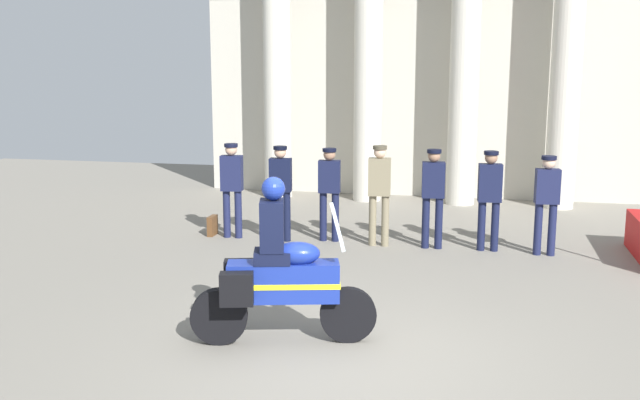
% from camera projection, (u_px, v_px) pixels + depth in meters
% --- Properties ---
extents(ground_plane, '(28.00, 28.00, 0.00)m').
position_uv_depth(ground_plane, '(337.00, 361.00, 7.72)').
color(ground_plane, gray).
extents(colonnade_backdrop, '(10.14, 1.49, 6.40)m').
position_uv_depth(colonnade_backdrop, '(418.00, 46.00, 16.46)').
color(colonnade_backdrop, beige).
rests_on(colonnade_backdrop, ground_plane).
extents(officer_in_row_0, '(0.40, 0.26, 1.71)m').
position_uv_depth(officer_in_row_0, '(232.00, 183.00, 13.01)').
color(officer_in_row_0, '#191E42').
rests_on(officer_in_row_0, ground_plane).
extents(officer_in_row_1, '(0.40, 0.26, 1.69)m').
position_uv_depth(officer_in_row_1, '(281.00, 185.00, 12.77)').
color(officer_in_row_1, black).
rests_on(officer_in_row_1, ground_plane).
extents(officer_in_row_2, '(0.40, 0.26, 1.65)m').
position_uv_depth(officer_in_row_2, '(329.00, 187.00, 12.77)').
color(officer_in_row_2, '#141938').
rests_on(officer_in_row_2, ground_plane).
extents(officer_in_row_3, '(0.40, 0.26, 1.74)m').
position_uv_depth(officer_in_row_3, '(379.00, 187.00, 12.42)').
color(officer_in_row_3, '#7A7056').
rests_on(officer_in_row_3, ground_plane).
extents(officer_in_row_4, '(0.40, 0.26, 1.70)m').
position_uv_depth(officer_in_row_4, '(433.00, 190.00, 12.25)').
color(officer_in_row_4, '#141938').
rests_on(officer_in_row_4, ground_plane).
extents(officer_in_row_5, '(0.40, 0.26, 1.69)m').
position_uv_depth(officer_in_row_5, '(490.00, 193.00, 12.09)').
color(officer_in_row_5, '#141938').
rests_on(officer_in_row_5, ground_plane).
extents(officer_in_row_6, '(0.40, 0.26, 1.64)m').
position_uv_depth(officer_in_row_6, '(547.00, 197.00, 11.81)').
color(officer_in_row_6, '#191E42').
rests_on(officer_in_row_6, ground_plane).
extents(motorcycle_with_rider, '(2.05, 0.87, 1.90)m').
position_uv_depth(motorcycle_with_rider, '(277.00, 275.00, 8.08)').
color(motorcycle_with_rider, black).
rests_on(motorcycle_with_rider, ground_plane).
extents(briefcase_on_ground, '(0.10, 0.32, 0.36)m').
position_uv_depth(briefcase_on_ground, '(212.00, 226.00, 13.33)').
color(briefcase_on_ground, brown).
rests_on(briefcase_on_ground, ground_plane).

